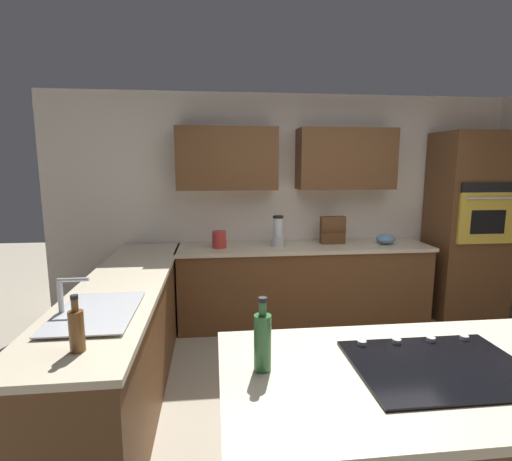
# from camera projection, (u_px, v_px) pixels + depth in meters

# --- Properties ---
(ground_plane) EXTENTS (14.00, 14.00, 0.00)m
(ground_plane) POSITION_uv_depth(u_px,v_px,m) (369.00, 413.00, 2.84)
(ground_plane) COLOR #9E937F
(wall_back) EXTENTS (6.00, 0.44, 2.60)m
(wall_back) POSITION_uv_depth(u_px,v_px,m) (301.00, 196.00, 4.60)
(wall_back) COLOR silver
(wall_back) RESTS_ON ground
(lower_cabinets_back) EXTENTS (2.80, 0.60, 0.86)m
(lower_cabinets_back) POSITION_uv_depth(u_px,v_px,m) (303.00, 286.00, 4.44)
(lower_cabinets_back) COLOR brown
(lower_cabinets_back) RESTS_ON ground
(countertop_back) EXTENTS (2.84, 0.64, 0.04)m
(countertop_back) POSITION_uv_depth(u_px,v_px,m) (304.00, 247.00, 4.37)
(countertop_back) COLOR beige
(countertop_back) RESTS_ON lower_cabinets_back
(lower_cabinets_side) EXTENTS (0.60, 2.90, 0.86)m
(lower_cabinets_side) POSITION_uv_depth(u_px,v_px,m) (126.00, 337.00, 3.11)
(lower_cabinets_side) COLOR brown
(lower_cabinets_side) RESTS_ON ground
(countertop_side) EXTENTS (0.64, 2.94, 0.04)m
(countertop_side) POSITION_uv_depth(u_px,v_px,m) (123.00, 283.00, 3.04)
(countertop_side) COLOR beige
(countertop_side) RESTS_ON lower_cabinets_side
(island_top) EXTENTS (1.95, 0.97, 0.04)m
(island_top) POSITION_uv_depth(u_px,v_px,m) (439.00, 372.00, 1.73)
(island_top) COLOR beige
(island_top) RESTS_ON island_base
(wall_oven) EXTENTS (0.80, 0.66, 2.16)m
(wall_oven) POSITION_uv_depth(u_px,v_px,m) (468.00, 227.00, 4.54)
(wall_oven) COLOR brown
(wall_oven) RESTS_ON ground
(sink_unit) EXTENTS (0.46, 0.70, 0.23)m
(sink_unit) POSITION_uv_depth(u_px,v_px,m) (95.00, 311.00, 2.34)
(sink_unit) COLOR #515456
(sink_unit) RESTS_ON countertop_side
(cooktop) EXTENTS (0.76, 0.56, 0.03)m
(cooktop) POSITION_uv_depth(u_px,v_px,m) (439.00, 366.00, 1.73)
(cooktop) COLOR black
(cooktop) RESTS_ON island_top
(blender) EXTENTS (0.15, 0.15, 0.34)m
(blender) POSITION_uv_depth(u_px,v_px,m) (278.00, 233.00, 4.30)
(blender) COLOR silver
(blender) RESTS_ON countertop_back
(mixing_bowl) EXTENTS (0.21, 0.21, 0.12)m
(mixing_bowl) POSITION_uv_depth(u_px,v_px,m) (386.00, 239.00, 4.45)
(mixing_bowl) COLOR #668CB2
(mixing_bowl) RESTS_ON countertop_back
(spice_rack) EXTENTS (0.28, 0.11, 0.32)m
(spice_rack) POSITION_uv_depth(u_px,v_px,m) (333.00, 230.00, 4.46)
(spice_rack) COLOR brown
(spice_rack) RESTS_ON countertop_back
(kettle) EXTENTS (0.15, 0.15, 0.18)m
(kettle) POSITION_uv_depth(u_px,v_px,m) (219.00, 239.00, 4.24)
(kettle) COLOR red
(kettle) RESTS_ON countertop_back
(dish_soap_bottle) EXTENTS (0.07, 0.07, 0.28)m
(dish_soap_bottle) POSITION_uv_depth(u_px,v_px,m) (77.00, 329.00, 1.86)
(dish_soap_bottle) COLOR brown
(dish_soap_bottle) RESTS_ON countertop_side
(oil_bottle) EXTENTS (0.08, 0.08, 0.33)m
(oil_bottle) POSITION_uv_depth(u_px,v_px,m) (263.00, 340.00, 1.69)
(oil_bottle) COLOR #336B38
(oil_bottle) RESTS_ON island_top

